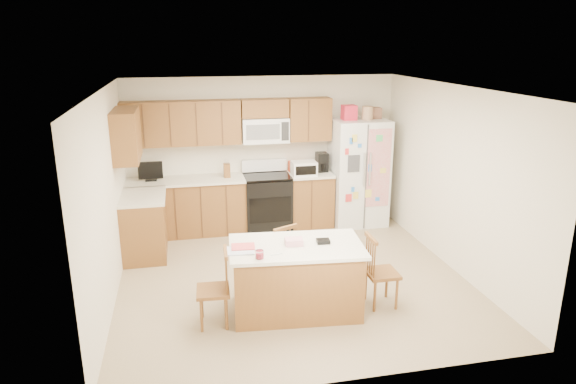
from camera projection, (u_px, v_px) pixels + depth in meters
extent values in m
plane|color=#8D7C56|center=(292.00, 277.00, 6.91)|extent=(4.50, 4.50, 0.00)
cube|color=beige|center=(263.00, 152.00, 8.66)|extent=(4.50, 0.10, 2.50)
cube|color=beige|center=(347.00, 258.00, 4.44)|extent=(4.50, 0.10, 2.50)
cube|color=beige|center=(107.00, 199.00, 6.10)|extent=(0.10, 4.50, 2.50)
cube|color=beige|center=(453.00, 178.00, 7.00)|extent=(0.10, 4.50, 2.50)
cube|color=white|center=(292.00, 88.00, 6.19)|extent=(4.50, 4.50, 0.04)
cube|color=brown|center=(187.00, 208.00, 8.35)|extent=(1.87, 0.60, 0.88)
cube|color=brown|center=(310.00, 200.00, 8.76)|extent=(0.72, 0.60, 0.88)
cube|color=brown|center=(144.00, 227.00, 7.50)|extent=(0.60, 0.95, 0.88)
cube|color=beige|center=(186.00, 181.00, 8.21)|extent=(1.87, 0.64, 0.04)
cube|color=beige|center=(310.00, 174.00, 8.62)|extent=(0.72, 0.64, 0.04)
cube|color=beige|center=(143.00, 197.00, 7.37)|extent=(0.64, 0.95, 0.04)
cube|color=brown|center=(182.00, 123.00, 8.08)|extent=(1.85, 0.33, 0.70)
cube|color=brown|center=(309.00, 119.00, 8.50)|extent=(0.70, 0.33, 0.70)
cube|color=brown|center=(264.00, 108.00, 8.29)|extent=(0.76, 0.33, 0.29)
cube|color=brown|center=(126.00, 135.00, 7.08)|extent=(0.33, 0.95, 0.70)
cube|color=#4C2E19|center=(143.00, 126.00, 7.81)|extent=(0.02, 0.01, 0.66)
cube|color=#4C2E19|center=(149.00, 216.00, 7.95)|extent=(0.02, 0.01, 0.84)
cube|color=#4C2E19|center=(170.00, 125.00, 7.89)|extent=(0.02, 0.01, 0.66)
cube|color=#4C2E19|center=(176.00, 214.00, 8.03)|extent=(0.02, 0.01, 0.84)
cube|color=#4C2E19|center=(196.00, 124.00, 7.97)|extent=(0.02, 0.01, 0.66)
cube|color=#4C2E19|center=(202.00, 213.00, 8.11)|extent=(0.02, 0.01, 0.84)
cube|color=#4C2E19|center=(222.00, 124.00, 8.05)|extent=(0.01, 0.01, 0.66)
cube|color=#4C2E19|center=(227.00, 211.00, 8.18)|extent=(0.01, 0.01, 0.84)
cube|color=#4C2E19|center=(309.00, 121.00, 8.33)|extent=(0.01, 0.01, 0.66)
cube|color=#4C2E19|center=(312.00, 205.00, 8.46)|extent=(0.01, 0.01, 0.84)
cube|color=white|center=(265.00, 130.00, 8.37)|extent=(0.76, 0.38, 0.40)
cube|color=slate|center=(263.00, 132.00, 8.17)|extent=(0.54, 0.01, 0.24)
cube|color=#262626|center=(285.00, 131.00, 8.24)|extent=(0.12, 0.01, 0.30)
cube|color=brown|center=(227.00, 170.00, 8.31)|extent=(0.10, 0.14, 0.22)
cube|color=black|center=(151.00, 180.00, 8.12)|extent=(0.18, 0.12, 0.02)
cube|color=black|center=(150.00, 170.00, 8.07)|extent=(0.38, 0.03, 0.28)
cube|color=red|center=(300.00, 167.00, 8.64)|extent=(0.35, 0.22, 0.18)
cube|color=white|center=(304.00, 168.00, 8.42)|extent=(0.40, 0.28, 0.23)
cube|color=black|center=(306.00, 170.00, 8.29)|extent=(0.34, 0.01, 0.15)
cube|color=black|center=(322.00, 162.00, 8.66)|extent=(0.18, 0.22, 0.32)
cylinder|color=black|center=(323.00, 167.00, 8.62)|extent=(0.12, 0.12, 0.12)
cube|color=black|center=(267.00, 203.00, 8.59)|extent=(0.76, 0.64, 0.88)
cube|color=black|center=(270.00, 210.00, 8.29)|extent=(0.68, 0.01, 0.42)
cube|color=black|center=(267.00, 176.00, 8.46)|extent=(0.76, 0.64, 0.03)
cube|color=white|center=(264.00, 165.00, 8.67)|extent=(0.76, 0.10, 0.20)
cube|color=white|center=(358.00, 172.00, 8.72)|extent=(0.90, 0.75, 1.80)
cube|color=#4C4C4C|center=(366.00, 178.00, 8.36)|extent=(0.02, 0.01, 1.75)
cube|color=silver|center=(364.00, 169.00, 8.29)|extent=(0.02, 0.03, 0.55)
cube|color=silver|center=(370.00, 169.00, 8.31)|extent=(0.02, 0.03, 0.55)
cube|color=#3F3F44|center=(354.00, 164.00, 8.25)|extent=(0.20, 0.01, 0.28)
cube|color=#D84C59|center=(378.00, 168.00, 8.36)|extent=(0.42, 0.01, 1.30)
cube|color=red|center=(349.00, 113.00, 8.39)|extent=(0.22, 0.22, 0.24)
cylinder|color=tan|center=(367.00, 113.00, 8.40)|extent=(0.18, 0.18, 0.22)
cube|color=brown|center=(375.00, 113.00, 8.57)|extent=(0.18, 0.20, 0.18)
cube|color=brown|center=(296.00, 280.00, 5.95)|extent=(1.50, 0.93, 0.79)
cube|color=beige|center=(296.00, 247.00, 5.83)|extent=(1.59, 1.02, 0.04)
cylinder|color=red|center=(260.00, 256.00, 5.46)|extent=(0.08, 0.08, 0.06)
cylinder|color=white|center=(260.00, 254.00, 5.45)|extent=(0.09, 0.09, 0.09)
cube|color=#EFABB3|center=(294.00, 241.00, 5.83)|extent=(0.21, 0.17, 0.07)
cube|color=black|center=(323.00, 241.00, 5.88)|extent=(0.16, 0.13, 0.04)
cube|color=white|center=(240.00, 251.00, 5.64)|extent=(0.32, 0.27, 0.01)
cube|color=#D84C4C|center=(243.00, 247.00, 5.72)|extent=(0.28, 0.22, 0.01)
cylinder|color=white|center=(277.00, 254.00, 5.56)|extent=(0.14, 0.04, 0.01)
cube|color=brown|center=(213.00, 291.00, 5.66)|extent=(0.38, 0.40, 0.04)
cylinder|color=brown|center=(202.00, 302.00, 5.85)|extent=(0.03, 0.03, 0.39)
cylinder|color=brown|center=(201.00, 316.00, 5.56)|extent=(0.03, 0.03, 0.39)
cylinder|color=brown|center=(225.00, 300.00, 5.89)|extent=(0.03, 0.03, 0.39)
cylinder|color=brown|center=(227.00, 314.00, 5.60)|extent=(0.03, 0.03, 0.39)
cylinder|color=brown|center=(226.00, 265.00, 5.74)|extent=(0.02, 0.02, 0.43)
cylinder|color=brown|center=(226.00, 268.00, 5.68)|extent=(0.02, 0.02, 0.43)
cylinder|color=brown|center=(226.00, 271.00, 5.62)|extent=(0.02, 0.02, 0.43)
cylinder|color=brown|center=(226.00, 273.00, 5.55)|extent=(0.02, 0.02, 0.43)
cylinder|color=brown|center=(227.00, 276.00, 5.49)|extent=(0.02, 0.02, 0.43)
cube|color=brown|center=(226.00, 252.00, 5.55)|extent=(0.06, 0.36, 0.05)
cube|color=brown|center=(279.00, 257.00, 6.56)|extent=(0.48, 0.47, 0.04)
cylinder|color=brown|center=(282.00, 265.00, 6.81)|extent=(0.03, 0.03, 0.38)
cylinder|color=brown|center=(263.00, 271.00, 6.64)|extent=(0.03, 0.03, 0.38)
cylinder|color=brown|center=(294.00, 272.00, 6.60)|extent=(0.03, 0.03, 0.38)
cylinder|color=brown|center=(275.00, 279.00, 6.43)|extent=(0.03, 0.03, 0.38)
cylinder|color=brown|center=(294.00, 242.00, 6.46)|extent=(0.02, 0.02, 0.42)
cylinder|color=brown|center=(290.00, 243.00, 6.42)|extent=(0.02, 0.02, 0.42)
cylinder|color=brown|center=(286.00, 244.00, 6.38)|extent=(0.02, 0.02, 0.42)
cylinder|color=brown|center=(281.00, 245.00, 6.34)|extent=(0.02, 0.02, 0.42)
cylinder|color=brown|center=(277.00, 246.00, 6.31)|extent=(0.02, 0.02, 0.42)
cube|color=brown|center=(286.00, 228.00, 6.32)|extent=(0.34, 0.18, 0.04)
cube|color=brown|center=(382.00, 273.00, 6.08)|extent=(0.37, 0.38, 0.04)
cylinder|color=brown|center=(397.00, 294.00, 6.02)|extent=(0.03, 0.03, 0.39)
cylinder|color=brown|center=(387.00, 283.00, 6.31)|extent=(0.03, 0.03, 0.39)
cylinder|color=brown|center=(375.00, 297.00, 5.97)|extent=(0.03, 0.03, 0.39)
cylinder|color=brown|center=(366.00, 285.00, 6.26)|extent=(0.03, 0.03, 0.39)
cylinder|color=brown|center=(375.00, 261.00, 5.86)|extent=(0.02, 0.02, 0.44)
cylinder|color=brown|center=(372.00, 258.00, 5.92)|extent=(0.02, 0.02, 0.44)
cylinder|color=brown|center=(370.00, 256.00, 5.98)|extent=(0.02, 0.02, 0.44)
cylinder|color=brown|center=(368.00, 254.00, 6.05)|extent=(0.02, 0.02, 0.44)
cylinder|color=brown|center=(366.00, 251.00, 6.11)|extent=(0.02, 0.02, 0.44)
cube|color=brown|center=(371.00, 238.00, 5.92)|extent=(0.04, 0.36, 0.05)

